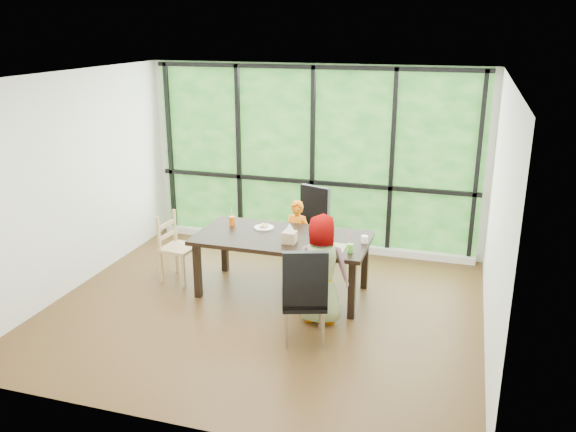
# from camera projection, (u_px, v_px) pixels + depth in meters

# --- Properties ---
(ground) EXTENTS (5.00, 5.00, 0.00)m
(ground) POSITION_uv_depth(u_px,v_px,m) (264.00, 308.00, 7.05)
(ground) COLOR black
(ground) RESTS_ON ground
(back_wall) EXTENTS (5.00, 0.00, 5.00)m
(back_wall) POSITION_uv_depth(u_px,v_px,m) (313.00, 158.00, 8.68)
(back_wall) COLOR silver
(back_wall) RESTS_ON ground
(foliage_backdrop) EXTENTS (4.80, 0.02, 2.65)m
(foliage_backdrop) POSITION_uv_depth(u_px,v_px,m) (313.00, 158.00, 8.66)
(foliage_backdrop) COLOR #154E16
(foliage_backdrop) RESTS_ON back_wall
(window_mullions) EXTENTS (4.80, 0.06, 2.65)m
(window_mullions) POSITION_uv_depth(u_px,v_px,m) (312.00, 159.00, 8.62)
(window_mullions) COLOR black
(window_mullions) RESTS_ON back_wall
(window_sill) EXTENTS (4.80, 0.12, 0.10)m
(window_sill) POSITION_uv_depth(u_px,v_px,m) (311.00, 243.00, 8.99)
(window_sill) COLOR silver
(window_sill) RESTS_ON ground
(dining_table) EXTENTS (2.15, 1.13, 0.75)m
(dining_table) POSITION_uv_depth(u_px,v_px,m) (283.00, 264.00, 7.36)
(dining_table) COLOR black
(dining_table) RESTS_ON ground
(chair_window_leather) EXTENTS (0.59, 0.59, 1.08)m
(chair_window_leather) POSITION_uv_depth(u_px,v_px,m) (307.00, 227.00, 8.22)
(chair_window_leather) COLOR black
(chair_window_leather) RESTS_ON ground
(chair_interior_leather) EXTENTS (0.58, 0.58, 1.08)m
(chair_interior_leather) POSITION_uv_depth(u_px,v_px,m) (304.00, 293.00, 6.19)
(chair_interior_leather) COLOR black
(chair_interior_leather) RESTS_ON ground
(chair_end_beech) EXTENTS (0.44, 0.46, 0.90)m
(chair_end_beech) POSITION_uv_depth(u_px,v_px,m) (179.00, 248.00, 7.69)
(chair_end_beech) COLOR #A38556
(chair_end_beech) RESTS_ON ground
(child_toddler) EXTENTS (0.41, 0.30, 1.02)m
(child_toddler) POSITION_uv_depth(u_px,v_px,m) (297.00, 238.00, 7.89)
(child_toddler) COLOR #D56009
(child_toddler) RESTS_ON ground
(child_older) EXTENTS (0.66, 0.48, 1.26)m
(child_older) POSITION_uv_depth(u_px,v_px,m) (320.00, 269.00, 6.57)
(child_older) COLOR gray
(child_older) RESTS_ON ground
(placemat) EXTENTS (0.43, 0.32, 0.01)m
(placemat) POSITION_uv_depth(u_px,v_px,m) (327.00, 247.00, 6.89)
(placemat) COLOR tan
(placemat) RESTS_ON dining_table
(plate_far) EXTENTS (0.25, 0.25, 0.02)m
(plate_far) POSITION_uv_depth(u_px,v_px,m) (264.00, 227.00, 7.53)
(plate_far) COLOR white
(plate_far) RESTS_ON dining_table
(plate_near) EXTENTS (0.22, 0.22, 0.01)m
(plate_near) POSITION_uv_depth(u_px,v_px,m) (325.00, 247.00, 6.87)
(plate_near) COLOR white
(plate_near) RESTS_ON dining_table
(orange_cup) EXTENTS (0.08, 0.08, 0.12)m
(orange_cup) POSITION_uv_depth(u_px,v_px,m) (232.00, 221.00, 7.61)
(orange_cup) COLOR #E95A0B
(orange_cup) RESTS_ON dining_table
(green_cup) EXTENTS (0.07, 0.07, 0.10)m
(green_cup) POSITION_uv_depth(u_px,v_px,m) (350.00, 248.00, 6.71)
(green_cup) COLOR #65D438
(green_cup) RESTS_ON dining_table
(white_mug) EXTENTS (0.08, 0.08, 0.08)m
(white_mug) POSITION_uv_depth(u_px,v_px,m) (365.00, 239.00, 7.01)
(white_mug) COLOR white
(white_mug) RESTS_ON dining_table
(tissue_box) EXTENTS (0.16, 0.16, 0.13)m
(tissue_box) POSITION_uv_depth(u_px,v_px,m) (290.00, 237.00, 7.01)
(tissue_box) COLOR tan
(tissue_box) RESTS_ON dining_table
(crepe_rolls_far) EXTENTS (0.10, 0.12, 0.04)m
(crepe_rolls_far) POSITION_uv_depth(u_px,v_px,m) (264.00, 226.00, 7.52)
(crepe_rolls_far) COLOR tan
(crepe_rolls_far) RESTS_ON plate_far
(crepe_rolls_near) EXTENTS (0.10, 0.12, 0.04)m
(crepe_rolls_near) POSITION_uv_depth(u_px,v_px,m) (325.00, 245.00, 6.86)
(crepe_rolls_near) COLOR tan
(crepe_rolls_near) RESTS_ON plate_near
(straw_white) EXTENTS (0.01, 0.04, 0.20)m
(straw_white) POSITION_uv_depth(u_px,v_px,m) (232.00, 214.00, 7.58)
(straw_white) COLOR white
(straw_white) RESTS_ON orange_cup
(straw_pink) EXTENTS (0.01, 0.04, 0.20)m
(straw_pink) POSITION_uv_depth(u_px,v_px,m) (351.00, 241.00, 6.68)
(straw_pink) COLOR pink
(straw_pink) RESTS_ON green_cup
(tissue) EXTENTS (0.12, 0.12, 0.11)m
(tissue) POSITION_uv_depth(u_px,v_px,m) (290.00, 227.00, 6.97)
(tissue) COLOR white
(tissue) RESTS_ON tissue_box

